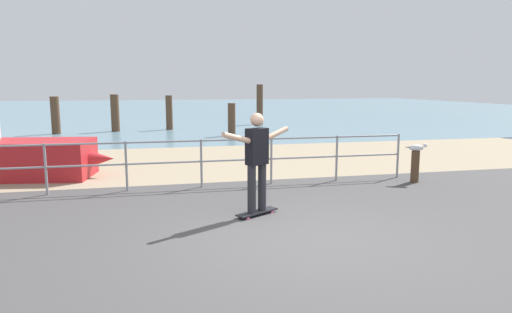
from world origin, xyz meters
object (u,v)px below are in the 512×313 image
(skateboard, at_px, (257,212))
(skateboarder, at_px, (257,156))
(seagull, at_px, (417,148))
(bollard_short, at_px, (415,167))
(sailboat, at_px, (1,157))

(skateboard, relative_size, skateboarder, 0.48)
(seagull, bearing_deg, skateboard, -156.63)
(skateboarder, relative_size, seagull, 3.53)
(bollard_short, distance_m, seagull, 0.44)
(skateboarder, bearing_deg, bollard_short, 23.52)
(skateboard, bearing_deg, skateboarder, -75.96)
(sailboat, height_order, bollard_short, sailboat)
(sailboat, xyz_separation_m, seagull, (9.19, -2.59, 0.28))
(bollard_short, relative_size, seagull, 1.55)
(skateboard, xyz_separation_m, skateboarder, (0.00, -0.00, 0.95))
(sailboat, distance_m, skateboard, 6.74)
(skateboard, distance_m, bollard_short, 4.42)
(bollard_short, bearing_deg, skateboard, -156.48)
(skateboarder, height_order, seagull, skateboarder)
(skateboard, relative_size, seagull, 1.69)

